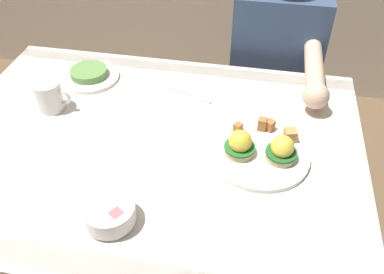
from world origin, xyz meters
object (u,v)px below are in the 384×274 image
Objects in this scene: dining_table at (151,168)px; fruit_bowl at (109,214)px; fork at (188,94)px; coffee_mug at (50,96)px; side_plate at (89,75)px; eggs_benedict_plate at (260,150)px; diner_person at (275,70)px.

dining_table is 0.32m from fruit_bowl.
fork reaches higher than dining_table.
fruit_bowl is 0.50m from coffee_mug.
side_plate reaches higher than dining_table.
coffee_mug reaches higher than eggs_benedict_plate.
eggs_benedict_plate is at bearing -92.87° from diner_person.
dining_table is 6.00× the size of side_plate.
fork is (0.08, 0.53, -0.03)m from fruit_bowl.
eggs_benedict_plate is at bearing 41.05° from fruit_bowl.
dining_table is 1.05× the size of diner_person.
fruit_bowl is (-0.33, -0.28, 0.01)m from eggs_benedict_plate.
diner_person is at bearing 36.77° from coffee_mug.
eggs_benedict_plate is 0.66m from side_plate.
fruit_bowl is at bearing -98.15° from fork.
eggs_benedict_plate is at bearing -8.35° from coffee_mug.
dining_table is 8.01× the size of fork.
fork is (-0.25, 0.25, -0.02)m from eggs_benedict_plate.
coffee_mug is at bearing 130.32° from fruit_bowl.
diner_person is (0.34, 0.60, 0.02)m from dining_table.
eggs_benedict_plate is at bearing -25.08° from side_plate.
fruit_bowl is 0.63m from side_plate.
side_plate is 0.18× the size of diner_person.
eggs_benedict_plate is 1.80× the size of fork.
side_plate is (-0.27, 0.56, -0.02)m from fruit_bowl.
fork is at bearing -4.95° from side_plate.
eggs_benedict_plate reaches higher than side_plate.
coffee_mug is (-0.33, 0.09, 0.16)m from dining_table.
coffee_mug is 0.74× the size of fork.
side_plate is at bearing 75.15° from coffee_mug.
fork is at bearing 21.25° from coffee_mug.
coffee_mug is at bearing 171.65° from eggs_benedict_plate.
fork is 0.75× the size of side_plate.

